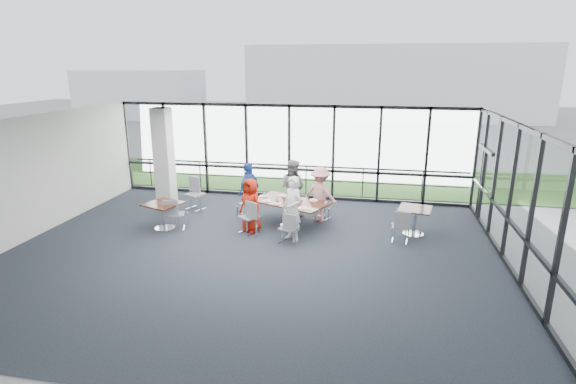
% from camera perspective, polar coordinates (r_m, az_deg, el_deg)
% --- Properties ---
extents(floor, '(12.00, 10.00, 0.02)m').
position_cam_1_polar(floor, '(11.11, -4.82, -7.89)').
color(floor, '#1E232C').
rests_on(floor, ground).
extents(ceiling, '(12.00, 10.00, 0.04)m').
position_cam_1_polar(ceiling, '(10.25, -5.24, 8.76)').
color(ceiling, white).
rests_on(ceiling, ground).
extents(wall_left, '(0.10, 10.00, 3.20)m').
position_cam_1_polar(wall_left, '(13.49, -30.33, 1.45)').
color(wall_left, silver).
rests_on(wall_left, ground).
extents(wall_front, '(12.00, 0.10, 3.20)m').
position_cam_1_polar(wall_front, '(6.25, -18.05, -12.18)').
color(wall_front, silver).
rests_on(wall_front, ground).
extents(curtain_wall_back, '(12.00, 0.10, 3.20)m').
position_cam_1_polar(curtain_wall_back, '(15.31, 0.16, 5.11)').
color(curtain_wall_back, white).
rests_on(curtain_wall_back, ground).
extents(curtain_wall_right, '(0.10, 10.00, 3.20)m').
position_cam_1_polar(curtain_wall_right, '(10.64, 27.80, -1.59)').
color(curtain_wall_right, white).
rests_on(curtain_wall_right, ground).
extents(exit_door, '(0.12, 1.60, 2.10)m').
position_cam_1_polar(exit_door, '(14.28, 23.47, 0.73)').
color(exit_door, black).
rests_on(exit_door, ground).
extents(structural_column, '(0.50, 0.50, 3.20)m').
position_cam_1_polar(structural_column, '(14.59, -15.45, 4.00)').
color(structural_column, silver).
rests_on(structural_column, ground).
extents(apron, '(80.00, 70.00, 0.02)m').
position_cam_1_polar(apron, '(20.46, 2.83, 3.22)').
color(apron, slate).
rests_on(apron, ground).
extents(grass_strip, '(80.00, 5.00, 0.01)m').
position_cam_1_polar(grass_strip, '(18.53, 1.93, 1.98)').
color(grass_strip, '#27521E').
rests_on(grass_strip, ground).
extents(hangar_main, '(24.00, 10.00, 6.00)m').
position_cam_1_polar(hangar_main, '(41.80, 13.07, 13.48)').
color(hangar_main, white).
rests_on(hangar_main, ground).
extents(hangar_aux, '(10.00, 6.00, 4.00)m').
position_cam_1_polar(hangar_aux, '(43.21, -18.14, 11.85)').
color(hangar_aux, white).
rests_on(hangar_aux, ground).
extents(guard_rail, '(12.00, 0.06, 0.06)m').
position_cam_1_polar(guard_rail, '(16.12, 0.56, 1.66)').
color(guard_rail, '#2D2D33').
rests_on(guard_rail, ground).
extents(main_table, '(2.38, 1.88, 0.75)m').
position_cam_1_polar(main_table, '(12.69, 0.26, -1.64)').
color(main_table, '#391810').
rests_on(main_table, ground).
extents(side_table_left, '(1.15, 1.15, 0.75)m').
position_cam_1_polar(side_table_left, '(12.97, -15.55, -1.84)').
color(side_table_left, '#391810').
rests_on(side_table_left, ground).
extents(side_table_right, '(0.99, 0.99, 0.75)m').
position_cam_1_polar(side_table_right, '(12.55, 15.80, -2.51)').
color(side_table_right, '#391810').
rests_on(side_table_right, ground).
extents(diner_near_left, '(0.87, 0.79, 1.50)m').
position_cam_1_polar(diner_near_left, '(12.34, -4.75, -1.67)').
color(diner_near_left, '#B21B0A').
rests_on(diner_near_left, ground).
extents(diner_near_right, '(0.77, 0.74, 1.71)m').
position_cam_1_polar(diner_near_right, '(11.64, 0.58, -2.14)').
color(diner_near_right, white).
rests_on(diner_near_right, ground).
extents(diner_far_left, '(0.97, 0.77, 1.74)m').
position_cam_1_polar(diner_far_left, '(13.57, 0.55, 0.54)').
color(diner_far_left, slate).
rests_on(diner_far_left, ground).
extents(diner_far_right, '(1.17, 0.86, 1.63)m').
position_cam_1_polar(diner_far_right, '(13.10, 4.12, -0.31)').
color(diner_far_right, '#D18789').
rests_on(diner_far_right, ground).
extents(diner_end, '(0.80, 1.10, 1.68)m').
position_cam_1_polar(diner_end, '(13.47, -4.97, 0.23)').
color(diner_end, '#1F489C').
rests_on(diner_end, ground).
extents(chair_main_nl, '(0.63, 0.63, 0.93)m').
position_cam_1_polar(chair_main_nl, '(12.27, -4.96, -3.17)').
color(chair_main_nl, gray).
rests_on(chair_main_nl, ground).
extents(chair_main_nr, '(0.51, 0.51, 0.82)m').
position_cam_1_polar(chair_main_nr, '(11.55, 0.03, -4.64)').
color(chair_main_nr, gray).
rests_on(chair_main_nr, ground).
extents(chair_main_fl, '(0.58, 0.58, 0.89)m').
position_cam_1_polar(chair_main_fl, '(13.90, 0.71, -0.91)').
color(chair_main_fl, gray).
rests_on(chair_main_fl, ground).
extents(chair_main_fr, '(0.55, 0.55, 0.85)m').
position_cam_1_polar(chair_main_fr, '(13.38, 4.31, -1.71)').
color(chair_main_fr, gray).
rests_on(chair_main_fr, ground).
extents(chair_main_end, '(0.55, 0.55, 0.83)m').
position_cam_1_polar(chair_main_end, '(13.61, -5.22, -1.47)').
color(chair_main_end, gray).
rests_on(chair_main_end, ground).
extents(chair_spare_la, '(0.54, 0.54, 0.87)m').
position_cam_1_polar(chair_spare_la, '(12.93, -14.00, -2.75)').
color(chair_spare_la, gray).
rests_on(chair_spare_la, ground).
extents(chair_spare_lb, '(0.63, 0.63, 0.99)m').
position_cam_1_polar(chair_spare_lb, '(14.52, -11.72, -0.29)').
color(chair_spare_lb, gray).
rests_on(chair_spare_lb, ground).
extents(chair_spare_r, '(0.46, 0.46, 0.85)m').
position_cam_1_polar(chair_spare_r, '(12.01, 14.09, -4.24)').
color(chair_spare_r, gray).
rests_on(chair_spare_r, ground).
extents(plate_nl, '(0.26, 0.26, 0.01)m').
position_cam_1_polar(plate_nl, '(12.67, -2.72, -1.13)').
color(plate_nl, white).
rests_on(plate_nl, main_table).
extents(plate_nr, '(0.26, 0.26, 0.01)m').
position_cam_1_polar(plate_nr, '(12.03, 1.87, -2.05)').
color(plate_nr, white).
rests_on(plate_nr, main_table).
extents(plate_fl, '(0.28, 0.28, 0.01)m').
position_cam_1_polar(plate_fl, '(13.18, -0.55, -0.43)').
color(plate_fl, white).
rests_on(plate_fl, main_table).
extents(plate_fr, '(0.25, 0.25, 0.01)m').
position_cam_1_polar(plate_fr, '(12.73, 3.27, -1.05)').
color(plate_fr, white).
rests_on(plate_fr, main_table).
extents(plate_end, '(0.25, 0.25, 0.01)m').
position_cam_1_polar(plate_end, '(13.12, -3.11, -0.53)').
color(plate_end, white).
rests_on(plate_end, main_table).
extents(tumbler_a, '(0.07, 0.07, 0.14)m').
position_cam_1_polar(tumbler_a, '(12.58, -1.37, -0.93)').
color(tumbler_a, white).
rests_on(tumbler_a, main_table).
extents(tumbler_b, '(0.07, 0.07, 0.14)m').
position_cam_1_polar(tumbler_b, '(12.25, 0.78, -1.40)').
color(tumbler_b, white).
rests_on(tumbler_b, main_table).
extents(tumbler_c, '(0.06, 0.06, 0.13)m').
position_cam_1_polar(tumbler_c, '(12.88, 1.16, -0.55)').
color(tumbler_c, white).
rests_on(tumbler_c, main_table).
extents(tumbler_d, '(0.07, 0.07, 0.15)m').
position_cam_1_polar(tumbler_d, '(12.99, -2.90, -0.39)').
color(tumbler_d, white).
rests_on(tumbler_d, main_table).
extents(menu_a, '(0.33, 0.24, 0.00)m').
position_cam_1_polar(menu_a, '(12.44, -1.63, -1.46)').
color(menu_a, silver).
rests_on(menu_a, main_table).
extents(menu_b, '(0.35, 0.30, 0.00)m').
position_cam_1_polar(menu_b, '(11.95, 3.08, -2.21)').
color(menu_b, silver).
rests_on(menu_b, main_table).
extents(menu_c, '(0.32, 0.23, 0.00)m').
position_cam_1_polar(menu_c, '(12.89, 1.63, -0.83)').
color(menu_c, silver).
rests_on(menu_c, main_table).
extents(condiment_caddy, '(0.10, 0.07, 0.04)m').
position_cam_1_polar(condiment_caddy, '(12.63, 0.73, -1.10)').
color(condiment_caddy, black).
rests_on(condiment_caddy, main_table).
extents(ketchup_bottle, '(0.06, 0.06, 0.18)m').
position_cam_1_polar(ketchup_bottle, '(12.71, 0.49, -0.66)').
color(ketchup_bottle, '#A6001A').
rests_on(ketchup_bottle, main_table).
extents(green_bottle, '(0.05, 0.05, 0.20)m').
position_cam_1_polar(green_bottle, '(12.59, 0.98, -0.78)').
color(green_bottle, '#1C6E36').
rests_on(green_bottle, main_table).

